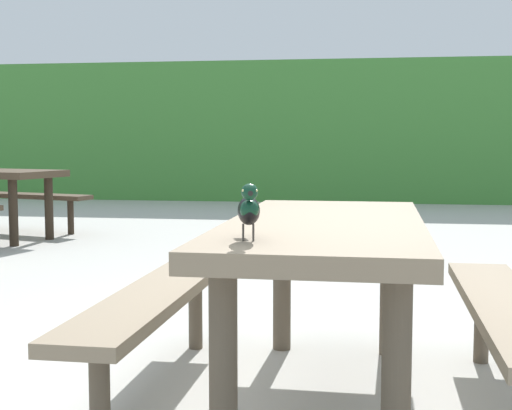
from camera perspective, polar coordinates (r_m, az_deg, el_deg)
ground_plane at (r=3.07m, az=1.07°, el=-15.02°), size 60.00×60.00×0.00m
hedge_wall at (r=13.36m, az=7.12°, el=5.72°), size 28.00×2.37×2.39m
picnic_table_foreground at (r=2.91m, az=5.47°, el=-4.79°), size 1.71×1.81×0.74m
bird_grackle at (r=2.26m, az=-0.56°, el=-0.29°), size 0.10×0.28×0.18m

